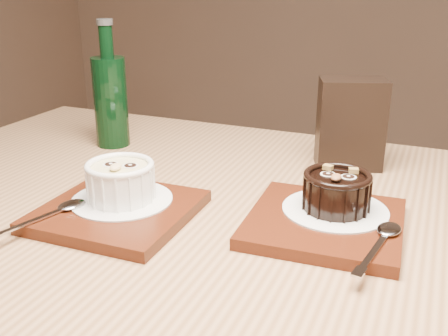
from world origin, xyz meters
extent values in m
cube|color=#8D623D|center=(-0.23, 0.17, 0.73)|extent=(1.25, 0.88, 0.04)
cylinder|color=#8D623D|center=(-0.75, 0.56, 0.35)|extent=(0.06, 0.06, 0.71)
cube|color=#4C1D0C|center=(-0.38, 0.13, 0.76)|extent=(0.19, 0.19, 0.01)
cylinder|color=silver|center=(-0.39, 0.15, 0.77)|extent=(0.13, 0.13, 0.00)
cylinder|color=white|center=(-0.39, 0.15, 0.79)|extent=(0.08, 0.08, 0.04)
cylinder|color=#D2C780|center=(-0.39, 0.15, 0.81)|extent=(0.07, 0.07, 0.00)
torus|color=white|center=(-0.39, 0.15, 0.81)|extent=(0.09, 0.09, 0.01)
cylinder|color=black|center=(-0.40, 0.15, 0.81)|extent=(0.02, 0.02, 0.00)
cylinder|color=black|center=(-0.37, 0.16, 0.81)|extent=(0.02, 0.02, 0.00)
ellipsoid|color=#E4C385|center=(-0.38, 0.14, 0.82)|extent=(0.02, 0.02, 0.01)
cube|color=#4C1D0C|center=(-0.13, 0.18, 0.76)|extent=(0.18, 0.18, 0.01)
cylinder|color=silver|center=(-0.12, 0.21, 0.77)|extent=(0.13, 0.13, 0.00)
cylinder|color=black|center=(-0.12, 0.21, 0.79)|extent=(0.08, 0.08, 0.04)
cylinder|color=black|center=(-0.12, 0.21, 0.81)|extent=(0.07, 0.07, 0.00)
torus|color=black|center=(-0.12, 0.21, 0.81)|extent=(0.08, 0.08, 0.01)
cylinder|color=black|center=(-0.13, 0.21, 0.81)|extent=(0.02, 0.02, 0.00)
cylinder|color=black|center=(-0.11, 0.21, 0.81)|extent=(0.02, 0.02, 0.00)
ellipsoid|color=brown|center=(-0.12, 0.20, 0.81)|extent=(0.01, 0.02, 0.01)
cube|color=brown|center=(-0.14, 0.23, 0.81)|extent=(0.01, 0.01, 0.01)
cube|color=brown|center=(-0.11, 0.23, 0.81)|extent=(0.01, 0.01, 0.01)
cube|color=black|center=(-0.13, 0.41, 0.82)|extent=(0.11, 0.08, 0.14)
cylinder|color=black|center=(-0.54, 0.39, 0.83)|extent=(0.06, 0.06, 0.16)
cylinder|color=black|center=(-0.54, 0.39, 0.93)|extent=(0.02, 0.02, 0.05)
cylinder|color=#333333|center=(-0.54, 0.39, 0.96)|extent=(0.03, 0.03, 0.01)
camera|label=1|loc=(-0.06, -0.39, 1.04)|focal=42.00mm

